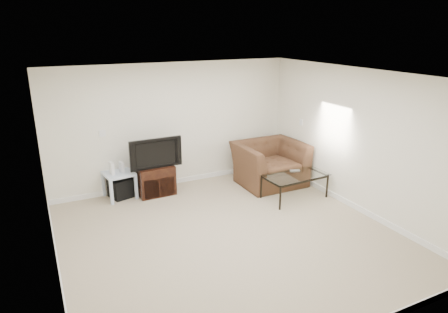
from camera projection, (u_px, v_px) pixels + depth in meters
name	position (u px, v px, depth m)	size (l,w,h in m)	color
floor	(229.00, 236.00, 6.29)	(5.00, 5.00, 0.00)	tan
ceiling	(230.00, 76.00, 5.51)	(5.00, 5.00, 0.00)	white
wall_back	(173.00, 125.00, 8.03)	(5.00, 0.02, 2.50)	silver
wall_left	(46.00, 190.00, 4.85)	(0.02, 5.00, 2.50)	silver
wall_right	(357.00, 141.00, 6.95)	(0.02, 5.00, 2.50)	silver
plate_back	(102.00, 133.00, 7.44)	(0.12, 0.02, 0.12)	white
plate_right_switch	(301.00, 122.00, 8.31)	(0.02, 0.09, 0.13)	white
plate_right_outlet	(307.00, 169.00, 8.35)	(0.02, 0.08, 0.12)	white
tv_stand	(155.00, 180.00, 7.80)	(0.70, 0.48, 0.58)	black
dvd_player	(156.00, 171.00, 7.71)	(0.38, 0.27, 0.05)	black
television	(154.00, 152.00, 7.60)	(0.94, 0.19, 0.58)	black
side_table	(119.00, 185.00, 7.65)	(0.53, 0.53, 0.51)	#A8C1CD
subwoofer	(121.00, 188.00, 7.70)	(0.40, 0.40, 0.40)	black
game_console	(112.00, 168.00, 7.45)	(0.05, 0.17, 0.23)	white
game_case	(122.00, 167.00, 7.55)	(0.05, 0.15, 0.20)	silver
recliner	(270.00, 157.00, 8.26)	(1.34, 0.87, 1.17)	brown
coffee_table	(294.00, 186.00, 7.64)	(1.21, 0.68, 0.47)	black
remote	(295.00, 170.00, 7.75)	(0.19, 0.05, 0.02)	#B2B2B7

